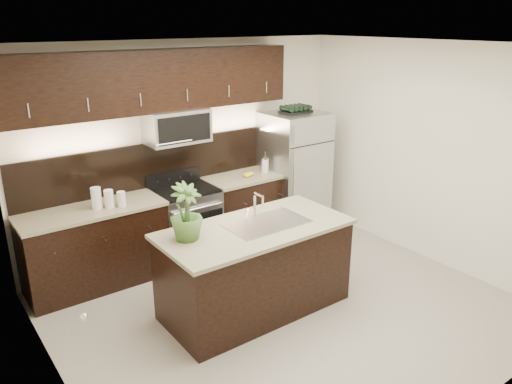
% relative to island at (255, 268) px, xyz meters
% --- Properties ---
extents(ground, '(4.50, 4.50, 0.00)m').
position_rel_island_xyz_m(ground, '(0.25, -0.20, -0.47)').
color(ground, gray).
rests_on(ground, ground).
extents(room_walls, '(4.52, 4.02, 2.71)m').
position_rel_island_xyz_m(room_walls, '(0.14, -0.24, 1.22)').
color(room_walls, silver).
rests_on(room_walls, ground).
extents(counter_run, '(3.51, 0.65, 0.94)m').
position_rel_island_xyz_m(counter_run, '(-0.20, 1.49, -0.00)').
color(counter_run, black).
rests_on(counter_run, ground).
extents(upper_fixtures, '(3.49, 0.40, 1.66)m').
position_rel_island_xyz_m(upper_fixtures, '(-0.18, 1.64, 1.67)').
color(upper_fixtures, black).
rests_on(upper_fixtures, counter_run).
extents(island, '(1.96, 0.96, 0.94)m').
position_rel_island_xyz_m(island, '(0.00, 0.00, 0.00)').
color(island, black).
rests_on(island, ground).
extents(sink_faucet, '(0.84, 0.50, 0.28)m').
position_rel_island_xyz_m(sink_faucet, '(0.15, 0.01, 0.48)').
color(sink_faucet, silver).
rests_on(sink_faucet, island).
extents(refrigerator, '(0.82, 0.74, 1.70)m').
position_rel_island_xyz_m(refrigerator, '(1.74, 1.43, 0.38)').
color(refrigerator, '#B2B2B7').
rests_on(refrigerator, ground).
extents(wine_rack, '(0.42, 0.26, 0.10)m').
position_rel_island_xyz_m(wine_rack, '(1.74, 1.43, 1.28)').
color(wine_rack, black).
rests_on(wine_rack, refrigerator).
extents(plant, '(0.36, 0.36, 0.55)m').
position_rel_island_xyz_m(plant, '(-0.69, 0.14, 0.74)').
color(plant, '#3C6026').
rests_on(plant, island).
extents(canisters, '(0.35, 0.20, 0.24)m').
position_rel_island_xyz_m(canisters, '(-1.01, 1.40, 0.58)').
color(canisters, silver).
rests_on(canisters, counter_run).
extents(french_press, '(0.10, 0.10, 0.28)m').
position_rel_island_xyz_m(french_press, '(1.22, 1.44, 0.57)').
color(french_press, silver).
rests_on(french_press, counter_run).
extents(bananas, '(0.21, 0.19, 0.05)m').
position_rel_island_xyz_m(bananas, '(0.88, 1.41, 0.50)').
color(bananas, gold).
rests_on(bananas, counter_run).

